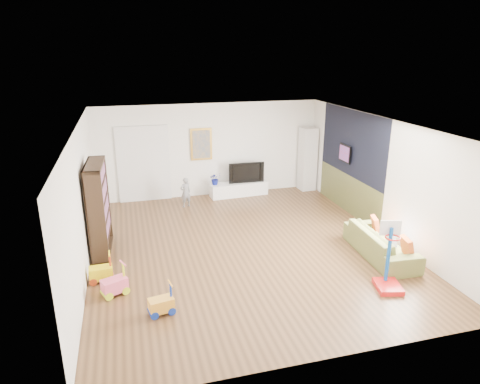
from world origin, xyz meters
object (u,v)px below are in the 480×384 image
object	(u,v)px
media_console	(239,189)
sofa	(381,243)
basketball_hoop	(392,257)
bookshelf	(99,208)

from	to	relation	value
media_console	sofa	distance (m)	4.93
media_console	basketball_hoop	bearing A→B (deg)	-81.78
media_console	bookshelf	bearing A→B (deg)	-147.53
bookshelf	sofa	xyz separation A→B (m)	(5.63, -1.77, -0.69)
bookshelf	basketball_hoop	world-z (taller)	bookshelf
media_console	basketball_hoop	distance (m)	5.92
bookshelf	sofa	size ratio (longest dim) A/B	0.99
media_console	bookshelf	size ratio (longest dim) A/B	0.88
bookshelf	sofa	distance (m)	5.94
media_console	bookshelf	xyz separation A→B (m)	(-3.79, -2.80, 0.78)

